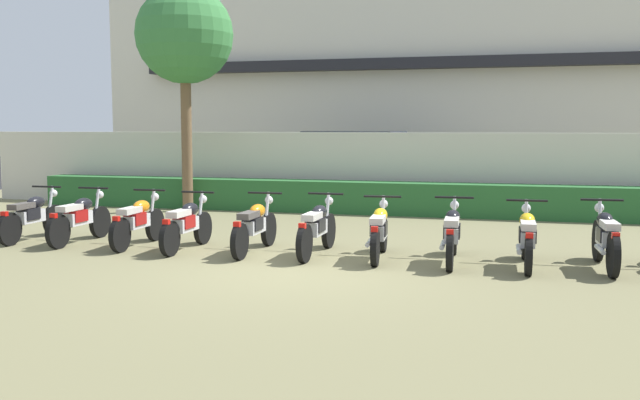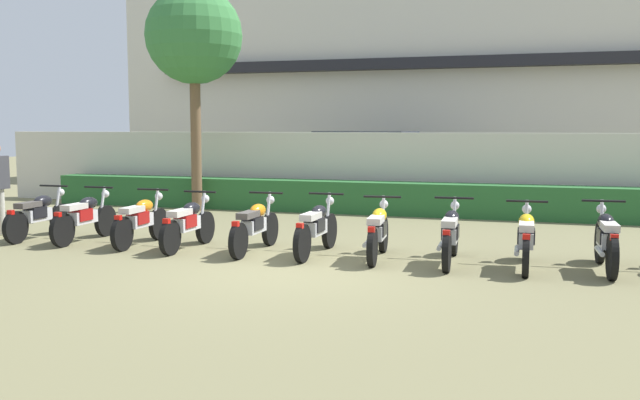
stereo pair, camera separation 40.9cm
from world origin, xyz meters
TOP-DOWN VIEW (x-y plane):
  - ground at (0.00, 0.00)m, footprint 60.00×60.00m
  - building at (0.00, 16.90)m, footprint 22.73×6.50m
  - compound_wall at (0.00, 7.30)m, footprint 21.59×0.30m
  - hedge_row at (0.00, 6.60)m, footprint 17.27×0.70m
  - parked_car at (-1.29, 10.61)m, footprint 4.70×2.54m
  - tree_near_inspector at (-4.50, 5.93)m, footprint 2.30×2.30m
  - motorcycle_in_row_0 at (-5.29, 1.25)m, footprint 0.60×1.82m
  - motorcycle_in_row_1 at (-4.29, 1.22)m, footprint 0.60×1.82m
  - motorcycle_in_row_2 at (-3.13, 1.17)m, footprint 0.60×1.78m
  - motorcycle_in_row_3 at (-2.17, 1.06)m, footprint 0.60×1.77m
  - motorcycle_in_row_4 at (-1.01, 1.14)m, footprint 0.60×1.90m
  - motorcycle_in_row_5 at (0.02, 1.19)m, footprint 0.60×1.93m
  - motorcycle_in_row_6 at (1.03, 1.14)m, footprint 0.60×1.78m
  - motorcycle_in_row_7 at (2.14, 1.12)m, footprint 0.60×1.94m
  - motorcycle_in_row_8 at (3.22, 1.06)m, footprint 0.60×1.81m
  - motorcycle_in_row_9 at (4.30, 1.20)m, footprint 0.60×1.85m

SIDE VIEW (x-z plane):
  - ground at x=0.00m, z-range 0.00..0.00m
  - hedge_row at x=0.00m, z-range 0.00..0.75m
  - motorcycle_in_row_3 at x=-2.17m, z-range -0.03..0.91m
  - motorcycle_in_row_6 at x=1.03m, z-range -0.03..0.91m
  - motorcycle_in_row_4 at x=-1.01m, z-range -0.03..0.91m
  - motorcycle_in_row_2 at x=-3.13m, z-range -0.03..0.91m
  - motorcycle_in_row_0 at x=-5.29m, z-range -0.03..0.91m
  - motorcycle_in_row_8 at x=3.22m, z-range -0.03..0.91m
  - motorcycle_in_row_1 at x=-4.29m, z-range -0.03..0.91m
  - motorcycle_in_row_5 at x=0.02m, z-range -0.03..0.92m
  - motorcycle_in_row_7 at x=2.14m, z-range -0.03..0.92m
  - motorcycle_in_row_9 at x=4.30m, z-range -0.03..0.94m
  - parked_car at x=-1.29m, z-range -0.01..1.88m
  - compound_wall at x=0.00m, z-range 0.00..1.88m
  - building at x=0.00m, z-range 0.00..7.69m
  - tree_near_inspector at x=-4.50m, z-range 1.47..6.79m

